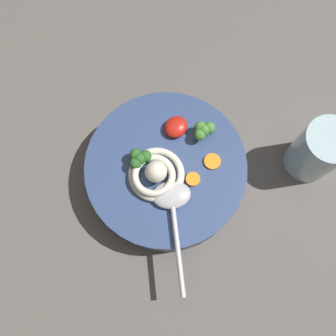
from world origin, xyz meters
The scene contains 10 objects.
table_slab centered at (0.00, 0.00, 1.34)cm, with size 135.90×135.90×2.69cm, color #5B5651.
soup_bowl centered at (-0.87, 0.50, 5.76)cm, with size 26.07×26.07×5.94cm.
noodle_pile centered at (1.41, 0.30, 9.85)cm, with size 9.75×9.56×3.92cm.
soup_spoon centered at (2.98, 5.04, 9.43)cm, with size 13.71×15.32×1.60cm.
chili_sauce_dollop centered at (-6.59, -3.15, 9.51)cm, with size 3.92×3.53×1.77cm, color red.
broccoli_floret_right centered at (-8.88, 0.59, 10.48)cm, with size 3.74×3.22×2.96cm.
broccoli_floret_far centered at (1.45, -3.45, 10.51)cm, with size 3.80×3.27×3.01cm.
carrot_slice_left centered at (-6.45, 4.92, 8.84)cm, with size 2.67×2.67×0.43cm, color orange.
carrot_slice_center centered at (-2.15, 4.64, 8.92)cm, with size 2.26×2.26×0.60cm, color orange.
drinking_glass centered at (-19.62, 16.10, 8.38)cm, with size 7.81×7.81×11.38cm, color silver.
Camera 1 is at (11.36, 12.02, 66.17)cm, focal length 40.43 mm.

